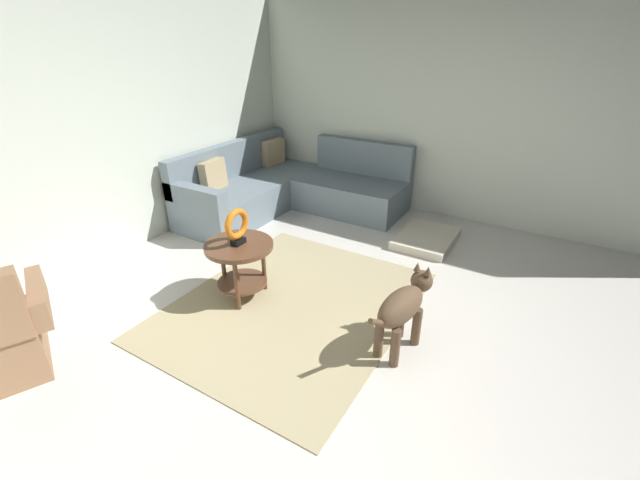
{
  "coord_description": "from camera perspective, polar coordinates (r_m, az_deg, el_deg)",
  "views": [
    {
      "loc": [
        -2.35,
        -1.07,
        2.19
      ],
      "look_at": [
        0.45,
        0.6,
        0.55
      ],
      "focal_mm": 23.34,
      "sensor_mm": 36.0,
      "label": 1
    }
  ],
  "objects": [
    {
      "name": "ground_plane",
      "position": [
        3.42,
        4.92,
        -14.37
      ],
      "size": [
        6.0,
        6.0,
        0.1
      ],
      "primitive_type": "cube",
      "color": "silver"
    },
    {
      "name": "wall_back",
      "position": [
        4.72,
        -29.14,
        13.22
      ],
      "size": [
        6.0,
        0.12,
        2.7
      ],
      "primitive_type": "cube",
      "color": "silver",
      "rests_on": "ground_plane"
    },
    {
      "name": "wall_right",
      "position": [
        5.46,
        20.0,
        16.34
      ],
      "size": [
        0.12,
        6.0,
        2.7
      ],
      "primitive_type": "cube",
      "color": "silver",
      "rests_on": "ground_plane"
    },
    {
      "name": "area_rug",
      "position": [
        3.76,
        -3.7,
        -8.86
      ],
      "size": [
        2.3,
        1.9,
        0.01
      ],
      "primitive_type": "cube",
      "color": "tan",
      "rests_on": "ground_plane"
    },
    {
      "name": "sectional_couch",
      "position": [
        5.65,
        -4.42,
        6.97
      ],
      "size": [
        2.2,
        2.25,
        0.88
      ],
      "color": "slate",
      "rests_on": "ground_plane"
    },
    {
      "name": "side_table",
      "position": [
        3.73,
        -10.93,
        -2.19
      ],
      "size": [
        0.6,
        0.6,
        0.54
      ],
      "color": "brown",
      "rests_on": "ground_plane"
    },
    {
      "name": "torus_sculpture",
      "position": [
        3.6,
        -11.33,
        1.92
      ],
      "size": [
        0.28,
        0.08,
        0.33
      ],
      "color": "black",
      "rests_on": "side_table"
    },
    {
      "name": "dog_bed_mat",
      "position": [
        4.97,
        14.36,
        0.22
      ],
      "size": [
        0.8,
        0.6,
        0.09
      ],
      "primitive_type": "cube",
      "color": "beige",
      "rests_on": "ground_plane"
    },
    {
      "name": "dog",
      "position": [
        3.16,
        11.38,
        -8.93
      ],
      "size": [
        0.84,
        0.3,
        0.63
      ],
      "rotation": [
        0.0,
        0.0,
        4.55
      ],
      "color": "brown",
      "rests_on": "ground_plane"
    }
  ]
}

